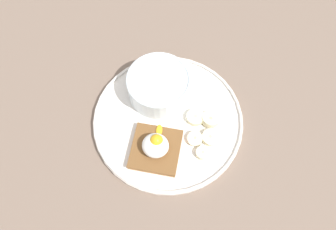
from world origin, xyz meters
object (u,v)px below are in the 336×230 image
(banana_slice_front, at_px, (210,137))
(oatmeal_bowl, at_px, (159,86))
(poached_egg, at_px, (158,145))
(banana_slice_right, at_px, (211,119))
(banana_slice_back, at_px, (203,153))
(banana_slice_left, at_px, (195,117))
(banana_slice_inner, at_px, (195,139))
(toast_slice, at_px, (158,150))

(banana_slice_front, bearing_deg, oatmeal_bowl, -26.44)
(poached_egg, height_order, banana_slice_right, poached_egg)
(banana_slice_back, xyz_separation_m, banana_slice_right, (0.01, -0.07, 0.00))
(oatmeal_bowl, xyz_separation_m, banana_slice_left, (-0.09, 0.03, -0.02))
(banana_slice_right, bearing_deg, banana_slice_inner, 71.29)
(banana_slice_left, height_order, banana_slice_inner, banana_slice_inner)
(banana_slice_front, relative_size, banana_slice_right, 0.78)
(banana_slice_front, height_order, banana_slice_back, same)
(poached_egg, bearing_deg, banana_slice_inner, -143.62)
(oatmeal_bowl, xyz_separation_m, poached_egg, (-0.04, 0.12, 0.00))
(toast_slice, distance_m, banana_slice_back, 0.08)
(oatmeal_bowl, relative_size, poached_egg, 1.75)
(banana_slice_front, bearing_deg, banana_slice_left, -38.02)
(toast_slice, bearing_deg, banana_slice_back, -164.16)
(banana_slice_left, distance_m, banana_slice_inner, 0.05)
(banana_slice_left, xyz_separation_m, banana_slice_right, (-0.03, -0.01, 0.00))
(oatmeal_bowl, height_order, banana_slice_inner, oatmeal_bowl)
(banana_slice_right, height_order, banana_slice_inner, banana_slice_right)
(banana_slice_left, bearing_deg, toast_slice, 62.44)
(toast_slice, bearing_deg, poached_egg, -74.37)
(oatmeal_bowl, bearing_deg, banana_slice_back, 141.33)
(oatmeal_bowl, height_order, poached_egg, oatmeal_bowl)
(oatmeal_bowl, relative_size, banana_slice_left, 2.60)
(poached_egg, bearing_deg, banana_slice_back, -165.25)
(oatmeal_bowl, height_order, banana_slice_back, oatmeal_bowl)
(oatmeal_bowl, xyz_separation_m, banana_slice_back, (-0.12, 0.10, -0.02))
(oatmeal_bowl, relative_size, toast_slice, 1.23)
(oatmeal_bowl, distance_m, banana_slice_inner, 0.13)
(toast_slice, bearing_deg, banana_slice_left, -117.56)
(poached_egg, bearing_deg, oatmeal_bowl, -71.05)
(poached_egg, xyz_separation_m, banana_slice_back, (-0.08, -0.02, -0.02))
(oatmeal_bowl, relative_size, banana_slice_right, 2.82)
(toast_slice, distance_m, poached_egg, 0.02)
(banana_slice_left, bearing_deg, oatmeal_bowl, -20.28)
(oatmeal_bowl, bearing_deg, banana_slice_left, 159.72)
(banana_slice_right, relative_size, banana_slice_inner, 1.11)
(banana_slice_left, distance_m, banana_slice_right, 0.03)
(poached_egg, relative_size, banana_slice_left, 1.48)
(banana_slice_right, bearing_deg, banana_slice_front, 105.52)
(banana_slice_left, distance_m, banana_slice_back, 0.07)
(banana_slice_left, height_order, banana_slice_right, banana_slice_right)
(banana_slice_left, relative_size, banana_slice_back, 1.30)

